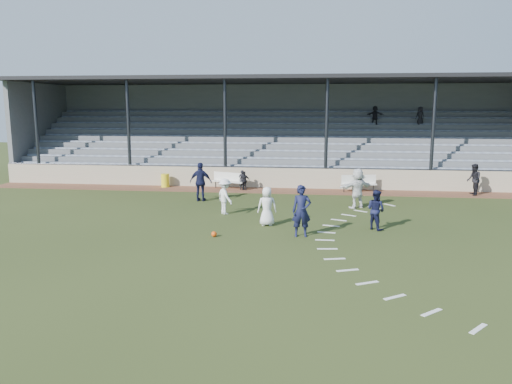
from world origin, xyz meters
The scene contains 19 objects.
ground centered at (0.00, 0.00, 0.00)m, with size 90.00×90.00×0.00m, color #2D3917.
cinder_track centered at (0.00, 10.50, 0.01)m, with size 34.00×2.00×0.02m, color brown.
retaining_wall centered at (0.00, 11.55, 0.60)m, with size 34.00×0.18×1.20m, color #B4A68B.
bench_left centered at (-2.68, 10.86, 0.58)m, with size 2.02×1.10×0.95m.
bench_right centered at (4.87, 10.73, 0.58)m, with size 2.04×0.83×0.95m.
trash_bin centered at (-6.56, 10.95, 0.41)m, with size 0.49×0.49×0.79m, color yellow.
football centered at (-1.27, -0.03, 0.10)m, with size 0.21×0.21×0.21m, color #E74C0D.
player_white_lead centered at (0.51, 2.03, 0.80)m, with size 0.78×0.51×1.60m, color white.
player_navy_lead centered at (1.97, 0.45, 0.98)m, with size 0.71×0.47×1.95m, color #131635.
player_navy_mid centered at (4.85, 1.90, 0.80)m, with size 0.77×0.60×1.59m, color #131635.
player_white_wing centered at (-1.60, 3.99, 0.81)m, with size 1.05×0.60×1.62m, color white.
player_navy_wing centered at (-3.41, 6.92, 1.00)m, with size 1.17×0.49×1.99m, color #131635.
player_white_back centered at (4.44, 6.11, 0.96)m, with size 1.78×0.57×1.92m, color white.
official centered at (11.00, 10.30, 0.88)m, with size 0.84×0.65×1.73m, color black.
sub_left_near centered at (-1.83, 10.64, 0.59)m, with size 0.41×0.27×1.14m, color black.
sub_left_far centered at (-1.66, 10.44, 0.57)m, with size 0.64×0.27×1.10m, color black.
sub_right centered at (4.87, 10.74, 0.59)m, with size 0.74×0.43×1.15m, color black.
grandstand centered at (0.01, 16.26, 2.20)m, with size 34.60×9.00×6.61m.
penalty_arc centered at (4.12, 0.00, 0.01)m, with size 3.89×14.63×0.01m.
Camera 1 is at (2.53, -17.83, 4.85)m, focal length 35.00 mm.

